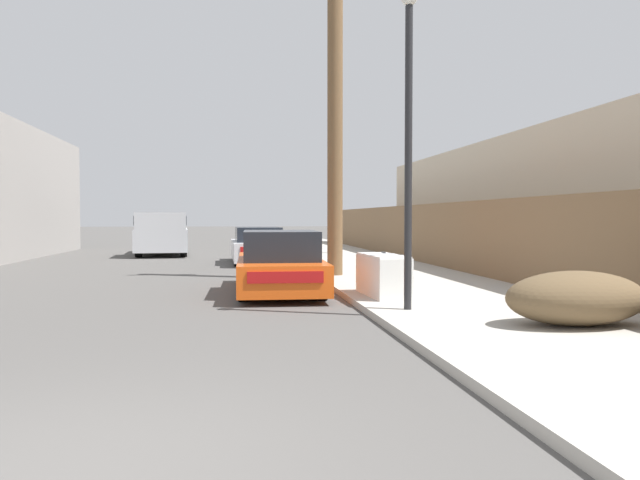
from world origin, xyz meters
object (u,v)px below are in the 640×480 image
object	(u,v)px
parked_sports_car_red	(279,265)
pickup_truck	(162,234)
utility_pole	(335,102)
pedestrian	(332,231)
car_parked_mid	(257,246)
street_lamp	(409,126)
brush_pile	(576,298)
discarded_fridge	(383,275)

from	to	relation	value
parked_sports_car_red	pickup_truck	size ratio (longest dim) A/B	0.81
utility_pole	pedestrian	xyz separation A→B (m)	(1.54, 9.80, -3.47)
pickup_truck	utility_pole	world-z (taller)	utility_pole
car_parked_mid	pickup_truck	bearing A→B (deg)	125.16
utility_pole	pickup_truck	bearing A→B (deg)	116.06
street_lamp	brush_pile	bearing A→B (deg)	-43.61
car_parked_mid	pedestrian	size ratio (longest dim) A/B	2.60
parked_sports_car_red	brush_pile	bearing A→B (deg)	-53.92
street_lamp	pickup_truck	bearing A→B (deg)	108.02
discarded_fridge	parked_sports_car_red	world-z (taller)	parked_sports_car_red
discarded_fridge	car_parked_mid	xyz separation A→B (m)	(-1.89, 10.36, 0.09)
car_parked_mid	street_lamp	world-z (taller)	street_lamp
pickup_truck	street_lamp	xyz separation A→B (m)	(5.62, -17.26, 2.11)
utility_pole	pedestrian	size ratio (longest dim) A/B	4.88
utility_pole	parked_sports_car_red	bearing A→B (deg)	-122.24
pickup_truck	brush_pile	bearing A→B (deg)	107.17
parked_sports_car_red	car_parked_mid	xyz separation A→B (m)	(-0.09, 8.62, 0.01)
utility_pole	brush_pile	distance (m)	9.02
street_lamp	pedestrian	xyz separation A→B (m)	(1.39, 15.87, -1.98)
discarded_fridge	pedestrian	distance (m)	14.17
parked_sports_car_red	street_lamp	bearing A→B (deg)	-61.64
street_lamp	pedestrian	distance (m)	16.06
discarded_fridge	car_parked_mid	bearing A→B (deg)	97.66
pickup_truck	utility_pole	size ratio (longest dim) A/B	0.67
pickup_truck	car_parked_mid	bearing A→B (deg)	122.03
pickup_truck	street_lamp	world-z (taller)	street_lamp
pickup_truck	brush_pile	size ratio (longest dim) A/B	2.95
discarded_fridge	street_lamp	distance (m)	3.08
parked_sports_car_red	pedestrian	bearing A→B (deg)	77.39
discarded_fridge	utility_pole	bearing A→B (deg)	89.77
parked_sports_car_red	street_lamp	xyz separation A→B (m)	(1.76, -3.51, 2.43)
pickup_truck	pedestrian	distance (m)	7.14
pedestrian	discarded_fridge	bearing A→B (deg)	-95.47
discarded_fridge	pedestrian	bearing A→B (deg)	81.85
pickup_truck	brush_pile	world-z (taller)	pickup_truck
street_lamp	brush_pile	xyz separation A→B (m)	(1.84, -1.75, -2.53)
parked_sports_car_red	pickup_truck	bearing A→B (deg)	107.35
utility_pole	car_parked_mid	bearing A→B (deg)	105.73
parked_sports_car_red	pickup_truck	xyz separation A→B (m)	(-3.85, 13.75, 0.31)
utility_pole	street_lamp	xyz separation A→B (m)	(0.15, -6.08, -1.49)
discarded_fridge	pedestrian	size ratio (longest dim) A/B	0.96
pickup_truck	pedestrian	world-z (taller)	pedestrian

